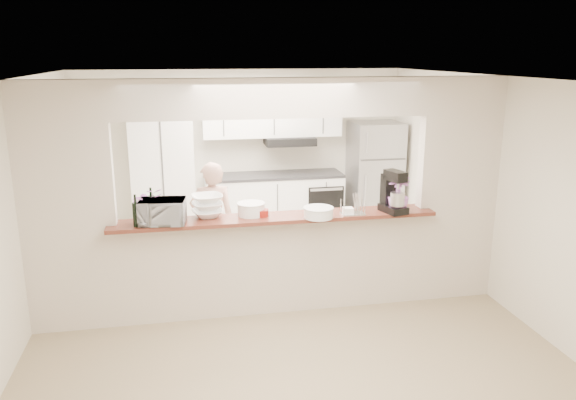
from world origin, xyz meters
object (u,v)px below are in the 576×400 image
object	(u,v)px
person	(213,222)
toaster_oven	(162,212)
stand_mixer	(393,193)
refrigerator	(374,176)

from	to	relation	value
person	toaster_oven	bearing A→B (deg)	61.40
toaster_oven	stand_mixer	xyz separation A→B (m)	(2.40, -0.04, 0.08)
refrigerator	stand_mixer	xyz separation A→B (m)	(-0.80, -2.79, 0.44)
refrigerator	person	distance (m)	3.12
toaster_oven	stand_mixer	bearing A→B (deg)	5.96
toaster_oven	person	bearing A→B (deg)	70.49
refrigerator	toaster_oven	size ratio (longest dim) A/B	3.80
toaster_oven	stand_mixer	distance (m)	2.40
refrigerator	person	xyz separation A→B (m)	(-2.65, -1.64, -0.11)
stand_mixer	refrigerator	bearing A→B (deg)	73.90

